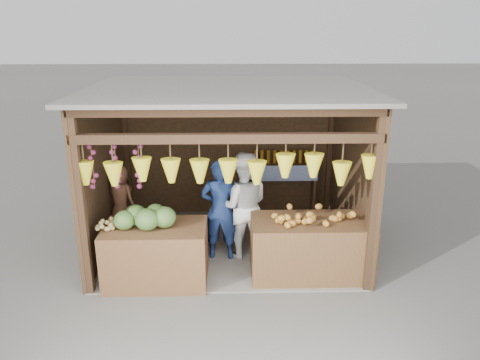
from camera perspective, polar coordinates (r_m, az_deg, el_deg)
name	(u,v)px	position (r m, az deg, el deg)	size (l,w,h in m)	color
ground	(229,245)	(8.02, -1.32, -7.97)	(80.00, 80.00, 0.00)	#514F49
stall_structure	(226,151)	(7.40, -1.68, 3.54)	(4.30, 3.30, 2.66)	slate
back_shelf	(284,173)	(8.95, 5.37, 0.82)	(1.25, 0.32, 1.32)	#382314
counter_left	(156,254)	(6.90, -10.18, -8.90)	(1.45, 0.85, 0.86)	#4D2C19
counter_right	(311,248)	(7.03, 8.60, -8.19)	(1.75, 0.85, 0.87)	#4B2D19
stool	(124,238)	(8.22, -13.98, -6.83)	(0.29, 0.29, 0.27)	black
man_standing	(220,210)	(7.29, -2.44, -3.71)	(0.60, 0.39, 1.64)	#15254F
woman_standing	(243,205)	(7.35, 0.38, -3.12)	(0.84, 0.66, 1.73)	silver
vendor_seated	(120,199)	(7.95, -14.37, -2.20)	(0.56, 0.36, 1.15)	brown
melon_pile	(148,216)	(6.68, -11.19, -4.33)	(1.00, 0.50, 0.32)	#1B4813
tanfruit_pile	(105,224)	(6.81, -16.10, -5.13)	(0.34, 0.40, 0.13)	#AB8A4F
mango_pile	(317,214)	(6.81, 9.34, -4.06)	(1.40, 0.64, 0.22)	#CE4C1B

